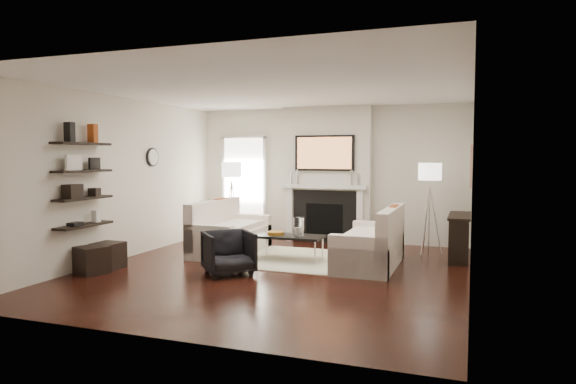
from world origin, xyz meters
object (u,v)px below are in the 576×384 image
(loveseat_right_base, at_px, (369,253))
(armchair, at_px, (229,251))
(lamp_right_shade, at_px, (430,172))
(loveseat_left_base, at_px, (231,241))
(lamp_left_shade, at_px, (232,169))
(coffee_table, at_px, (290,236))
(ottoman_near, at_px, (108,255))

(loveseat_right_base, xyz_separation_m, armchair, (-1.83, -1.22, 0.14))
(armchair, relative_size, lamp_right_shade, 1.73)
(loveseat_right_base, bearing_deg, loveseat_left_base, 173.58)
(loveseat_left_base, bearing_deg, armchair, -64.89)
(loveseat_left_base, height_order, loveseat_right_base, same)
(loveseat_right_base, bearing_deg, lamp_right_shade, 60.68)
(loveseat_left_base, relative_size, lamp_left_shade, 4.50)
(coffee_table, bearing_deg, loveseat_left_base, 166.68)
(loveseat_right_base, xyz_separation_m, coffee_table, (-1.31, -0.00, 0.19))
(coffee_table, xyz_separation_m, ottoman_near, (-2.42, -1.50, -0.20))
(loveseat_right_base, relative_size, armchair, 2.61)
(coffee_table, bearing_deg, lamp_left_shade, 139.76)
(loveseat_left_base, bearing_deg, coffee_table, -13.32)
(armchair, height_order, lamp_left_shade, lamp_left_shade)
(loveseat_left_base, bearing_deg, lamp_left_shade, 115.18)
(lamp_right_shade, bearing_deg, coffee_table, -146.21)
(coffee_table, bearing_deg, ottoman_near, -148.11)
(armchair, height_order, ottoman_near, armchair)
(lamp_left_shade, xyz_separation_m, lamp_right_shade, (3.90, -0.11, 0.00))
(lamp_left_shade, bearing_deg, loveseat_right_base, -26.00)
(loveseat_left_base, xyz_separation_m, armchair, (0.70, -1.50, 0.14))
(coffee_table, bearing_deg, armchair, -112.91)
(lamp_right_shade, xyz_separation_m, ottoman_near, (-4.52, -2.91, -1.25))
(loveseat_right_base, relative_size, lamp_left_shade, 4.50)
(loveseat_left_base, bearing_deg, lamp_right_shade, 18.63)
(loveseat_right_base, height_order, lamp_left_shade, lamp_left_shade)
(armchair, bearing_deg, loveseat_right_base, -8.54)
(lamp_left_shade, height_order, ottoman_near, lamp_left_shade)
(loveseat_left_base, distance_m, lamp_left_shade, 1.84)
(lamp_right_shade, bearing_deg, loveseat_left_base, -161.37)
(lamp_right_shade, bearing_deg, lamp_left_shade, 178.34)
(loveseat_left_base, relative_size, ottoman_near, 4.50)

